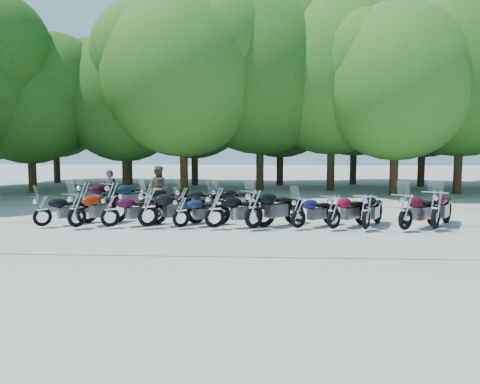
{
  "coord_description": "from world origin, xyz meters",
  "views": [
    {
      "loc": [
        0.82,
        -13.94,
        2.71
      ],
      "look_at": [
        0.0,
        1.5,
        1.1
      ],
      "focal_mm": 35.0,
      "sensor_mm": 36.0,
      "label": 1
    }
  ],
  "objects_px": {
    "motorcycle_2": "(110,210)",
    "rider_0": "(110,191)",
    "motorcycle_5": "(215,209)",
    "motorcycle_10": "(406,210)",
    "motorcycle_3": "(148,207)",
    "motorcycle_1": "(77,209)",
    "motorcycle_4": "(181,211)",
    "motorcycle_14": "(147,200)",
    "motorcycle_11": "(436,208)",
    "motorcycle_9": "(366,210)",
    "motorcycle_8": "(334,211)",
    "motorcycle_15": "(183,200)",
    "motorcycle_13": "(112,197)",
    "motorcycle_12": "(84,196)",
    "motorcycle_7": "(298,211)",
    "motorcycle_0": "(42,210)",
    "motorcycle_16": "(218,200)",
    "rider_1": "(158,188)",
    "motorcycle_6": "(254,208)"
  },
  "relations": [
    {
      "from": "motorcycle_12",
      "to": "motorcycle_14",
      "type": "height_order",
      "value": "motorcycle_12"
    },
    {
      "from": "rider_1",
      "to": "motorcycle_13",
      "type": "bearing_deg",
      "value": 59.99
    },
    {
      "from": "motorcycle_16",
      "to": "rider_0",
      "type": "distance_m",
      "value": 4.44
    },
    {
      "from": "motorcycle_0",
      "to": "motorcycle_7",
      "type": "relative_size",
      "value": 1.0
    },
    {
      "from": "motorcycle_9",
      "to": "motorcycle_13",
      "type": "distance_m",
      "value": 9.22
    },
    {
      "from": "motorcycle_2",
      "to": "motorcycle_5",
      "type": "xyz_separation_m",
      "value": [
        3.36,
        -0.05,
        0.05
      ]
    },
    {
      "from": "motorcycle_3",
      "to": "motorcycle_8",
      "type": "height_order",
      "value": "motorcycle_3"
    },
    {
      "from": "motorcycle_3",
      "to": "motorcycle_2",
      "type": "bearing_deg",
      "value": 52.38
    },
    {
      "from": "motorcycle_4",
      "to": "motorcycle_13",
      "type": "relative_size",
      "value": 0.81
    },
    {
      "from": "motorcycle_8",
      "to": "motorcycle_15",
      "type": "distance_m",
      "value": 5.82
    },
    {
      "from": "motorcycle_1",
      "to": "motorcycle_4",
      "type": "xyz_separation_m",
      "value": [
        3.28,
        0.23,
        -0.08
      ]
    },
    {
      "from": "motorcycle_7",
      "to": "motorcycle_8",
      "type": "distance_m",
      "value": 1.09
    },
    {
      "from": "motorcycle_11",
      "to": "motorcycle_13",
      "type": "bearing_deg",
      "value": 17.95
    },
    {
      "from": "motorcycle_1",
      "to": "motorcycle_11",
      "type": "height_order",
      "value": "motorcycle_11"
    },
    {
      "from": "motorcycle_12",
      "to": "rider_0",
      "type": "relative_size",
      "value": 1.48
    },
    {
      "from": "motorcycle_5",
      "to": "motorcycle_3",
      "type": "bearing_deg",
      "value": 67.03
    },
    {
      "from": "motorcycle_9",
      "to": "rider_0",
      "type": "relative_size",
      "value": 1.37
    },
    {
      "from": "motorcycle_11",
      "to": "motorcycle_9",
      "type": "bearing_deg",
      "value": 34.73
    },
    {
      "from": "motorcycle_9",
      "to": "rider_0",
      "type": "bearing_deg",
      "value": 4.36
    },
    {
      "from": "motorcycle_7",
      "to": "motorcycle_9",
      "type": "relative_size",
      "value": 0.91
    },
    {
      "from": "motorcycle_4",
      "to": "motorcycle_14",
      "type": "xyz_separation_m",
      "value": [
        -1.74,
        2.56,
        0.04
      ]
    },
    {
      "from": "motorcycle_10",
      "to": "motorcycle_14",
      "type": "height_order",
      "value": "motorcycle_10"
    },
    {
      "from": "motorcycle_3",
      "to": "motorcycle_5",
      "type": "height_order",
      "value": "motorcycle_3"
    },
    {
      "from": "motorcycle_6",
      "to": "motorcycle_15",
      "type": "relative_size",
      "value": 1.19
    },
    {
      "from": "motorcycle_4",
      "to": "motorcycle_9",
      "type": "relative_size",
      "value": 0.89
    },
    {
      "from": "motorcycle_3",
      "to": "motorcycle_11",
      "type": "height_order",
      "value": "motorcycle_11"
    },
    {
      "from": "motorcycle_4",
      "to": "motorcycle_15",
      "type": "relative_size",
      "value": 0.95
    },
    {
      "from": "motorcycle_12",
      "to": "motorcycle_16",
      "type": "xyz_separation_m",
      "value": [
        5.13,
        -0.11,
        -0.09
      ]
    },
    {
      "from": "motorcycle_2",
      "to": "motorcycle_5",
      "type": "distance_m",
      "value": 3.36
    },
    {
      "from": "motorcycle_9",
      "to": "motorcycle_16",
      "type": "relative_size",
      "value": 1.06
    },
    {
      "from": "motorcycle_0",
      "to": "motorcycle_3",
      "type": "relative_size",
      "value": 0.85
    },
    {
      "from": "motorcycle_3",
      "to": "motorcycle_13",
      "type": "xyz_separation_m",
      "value": [
        -2.0,
        2.58,
        0.02
      ]
    },
    {
      "from": "motorcycle_0",
      "to": "motorcycle_14",
      "type": "relative_size",
      "value": 0.96
    },
    {
      "from": "motorcycle_11",
      "to": "motorcycle_15",
      "type": "relative_size",
      "value": 1.18
    },
    {
      "from": "motorcycle_9",
      "to": "motorcycle_13",
      "type": "bearing_deg",
      "value": 8.7
    },
    {
      "from": "motorcycle_1",
      "to": "motorcycle_12",
      "type": "distance_m",
      "value": 3.12
    },
    {
      "from": "motorcycle_8",
      "to": "motorcycle_10",
      "type": "xyz_separation_m",
      "value": [
        2.16,
        -0.1,
        0.04
      ]
    },
    {
      "from": "motorcycle_14",
      "to": "motorcycle_13",
      "type": "bearing_deg",
      "value": 51.13
    },
    {
      "from": "motorcycle_0",
      "to": "motorcycle_1",
      "type": "distance_m",
      "value": 1.2
    },
    {
      "from": "motorcycle_13",
      "to": "rider_0",
      "type": "relative_size",
      "value": 1.5
    },
    {
      "from": "motorcycle_4",
      "to": "rider_1",
      "type": "xyz_separation_m",
      "value": [
        -1.64,
        3.96,
        0.34
      ]
    },
    {
      "from": "motorcycle_0",
      "to": "motorcycle_10",
      "type": "relative_size",
      "value": 0.88
    },
    {
      "from": "motorcycle_13",
      "to": "motorcycle_3",
      "type": "bearing_deg",
      "value": 158.39
    },
    {
      "from": "motorcycle_2",
      "to": "rider_0",
      "type": "xyz_separation_m",
      "value": [
        -1.17,
        3.5,
        0.24
      ]
    },
    {
      "from": "motorcycle_5",
      "to": "motorcycle_10",
      "type": "distance_m",
      "value": 5.88
    },
    {
      "from": "motorcycle_13",
      "to": "rider_0",
      "type": "distance_m",
      "value": 0.99
    },
    {
      "from": "motorcycle_10",
      "to": "motorcycle_12",
      "type": "relative_size",
      "value": 0.95
    },
    {
      "from": "motorcycle_0",
      "to": "rider_0",
      "type": "bearing_deg",
      "value": -59.33
    },
    {
      "from": "motorcycle_3",
      "to": "motorcycle_12",
      "type": "distance_m",
      "value": 4.22
    },
    {
      "from": "motorcycle_7",
      "to": "motorcycle_4",
      "type": "bearing_deg",
      "value": 50.21
    }
  ]
}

